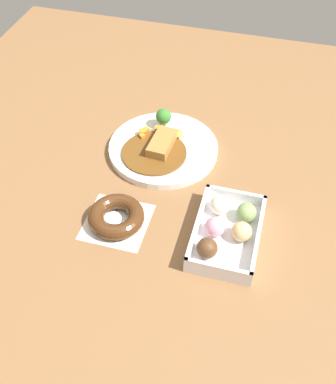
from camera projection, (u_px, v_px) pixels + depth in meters
name	position (u px, v px, depth m)	size (l,w,h in m)	color
ground_plane	(193.00, 203.00, 1.06)	(1.60, 1.60, 0.00)	brown
curry_plate	(163.00, 147.00, 1.17)	(0.27, 0.27, 0.07)	white
donut_box	(226.00, 230.00, 0.98)	(0.21, 0.14, 0.06)	white
chocolate_ring_donut	(116.00, 217.00, 1.01)	(0.14, 0.14, 0.04)	white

